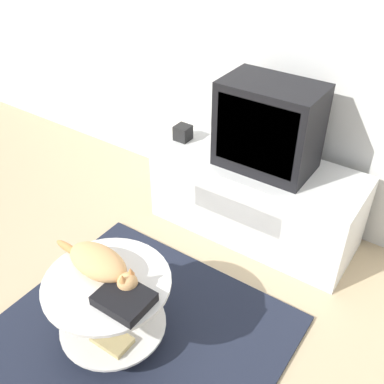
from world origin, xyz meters
The scene contains 9 objects.
ground_plane centered at (0.00, 0.00, 0.00)m, with size 12.00×12.00×0.00m, color tan.
wall_back centered at (0.00, 1.55, 1.30)m, with size 8.00×0.05×2.60m.
rug centered at (0.00, 0.00, 0.01)m, with size 1.47×1.40×0.02m.
tv_stand centered at (0.07, 1.20, 0.27)m, with size 1.36×0.54×0.55m.
tv centered at (0.11, 1.20, 0.82)m, with size 0.58×0.37×0.54m.
speaker centered at (-0.50, 1.18, 0.60)m, with size 0.10×0.10×0.10m.
coffee_table centered at (-0.09, -0.03, 0.29)m, with size 0.63×0.63×0.43m.
dvd_box centered at (0.06, -0.08, 0.47)m, with size 0.24×0.20×0.05m.
cat centered at (-0.16, 0.00, 0.51)m, with size 0.56×0.21×0.13m.
Camera 1 is at (1.09, -1.03, 2.06)m, focal length 42.00 mm.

